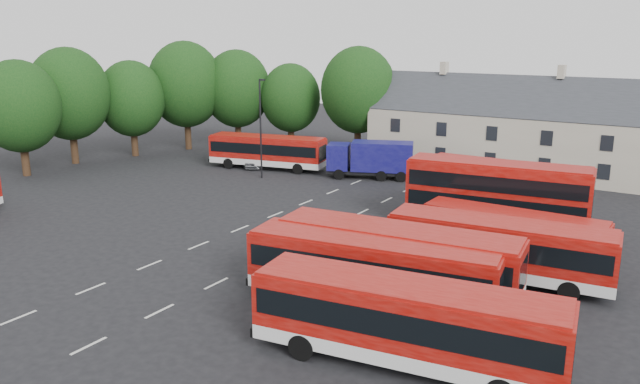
{
  "coord_description": "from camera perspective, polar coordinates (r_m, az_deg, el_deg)",
  "views": [
    {
      "loc": [
        26.02,
        -28.87,
        12.79
      ],
      "look_at": [
        3.79,
        6.09,
        2.2
      ],
      "focal_mm": 35.0,
      "sensor_mm": 36.0,
      "label": 1
    }
  ],
  "objects": [
    {
      "name": "bus_row_a",
      "position": [
        24.9,
        7.87,
        -11.3
      ],
      "size": [
        12.47,
        4.44,
        3.45
      ],
      "rotation": [
        0.0,
        0.0,
        0.14
      ],
      "color": "silver",
      "rests_on": "ground"
    },
    {
      "name": "bus_row_c",
      "position": [
        31.48,
        6.98,
        -5.66
      ],
      "size": [
        12.49,
        4.06,
        3.47
      ],
      "rotation": [
        0.0,
        0.0,
        0.1
      ],
      "color": "silver",
      "rests_on": "ground"
    },
    {
      "name": "bus_dd_south",
      "position": [
        42.11,
        15.86,
        -0.09
      ],
      "size": [
        11.76,
        4.03,
        4.73
      ],
      "rotation": [
        0.0,
        0.0,
        0.12
      ],
      "color": "silver",
      "rests_on": "ground"
    },
    {
      "name": "box_truck",
      "position": [
        56.41,
        4.72,
        3.13
      ],
      "size": [
        7.94,
        5.12,
        3.33
      ],
      "rotation": [
        0.0,
        0.0,
        0.39
      ],
      "color": "black",
      "rests_on": "ground"
    },
    {
      "name": "bus_dd_north",
      "position": [
        45.06,
        16.25,
        0.4
      ],
      "size": [
        10.21,
        2.41,
        4.18
      ],
      "rotation": [
        0.0,
        0.0,
        0.0
      ],
      "color": "silver",
      "rests_on": "ground"
    },
    {
      "name": "lamppost",
      "position": [
        56.07,
        -5.44,
        6.03
      ],
      "size": [
        0.62,
        0.27,
        8.9
      ],
      "rotation": [
        0.0,
        0.0,
        0.09
      ],
      "color": "black",
      "rests_on": "ground"
    },
    {
      "name": "bus_row_d",
      "position": [
        34.21,
        16.03,
        -4.68
      ],
      "size": [
        11.79,
        3.78,
        3.28
      ],
      "rotation": [
        0.0,
        0.0,
        0.1
      ],
      "color": "silver",
      "rests_on": "ground"
    },
    {
      "name": "ground",
      "position": [
        40.91,
        -9.12,
        -4.07
      ],
      "size": [
        140.0,
        140.0,
        0.0
      ],
      "primitive_type": "plane",
      "color": "black",
      "rests_on": "ground"
    },
    {
      "name": "bus_row_e",
      "position": [
        37.45,
        17.18,
        -3.48
      ],
      "size": [
        10.28,
        2.47,
        2.9
      ],
      "rotation": [
        0.0,
        0.0,
        -0.01
      ],
      "color": "silver",
      "rests_on": "ground"
    },
    {
      "name": "lane_markings",
      "position": [
        40.86,
        -4.62,
        -3.94
      ],
      "size": [
        5.15,
        33.8,
        0.01
      ],
      "color": "beige",
      "rests_on": "ground"
    },
    {
      "name": "terrace_houses",
      "position": [
        60.74,
        20.75,
        4.96
      ],
      "size": [
        35.7,
        7.13,
        10.06
      ],
      "color": "beige",
      "rests_on": "ground"
    },
    {
      "name": "treeline",
      "position": [
        67.45,
        -11.76,
        8.85
      ],
      "size": [
        29.92,
        32.59,
        12.01
      ],
      "color": "black",
      "rests_on": "ground"
    },
    {
      "name": "silver_car",
      "position": [
        61.6,
        -6.02,
        2.94
      ],
      "size": [
        3.54,
        4.31,
        1.38
      ],
      "primitive_type": "imported",
      "rotation": [
        0.0,
        0.0,
        0.56
      ],
      "color": "#A7AAAF",
      "rests_on": "ground"
    },
    {
      "name": "bus_row_b",
      "position": [
        29.92,
        4.77,
        -6.76
      ],
      "size": [
        12.33,
        4.53,
        3.41
      ],
      "rotation": [
        0.0,
        0.0,
        0.15
      ],
      "color": "silver",
      "rests_on": "ground"
    },
    {
      "name": "bus_north",
      "position": [
        60.29,
        -4.83,
        3.91
      ],
      "size": [
        11.61,
        5.0,
        3.2
      ],
      "rotation": [
        0.0,
        0.0,
        0.22
      ],
      "color": "silver",
      "rests_on": "ground"
    }
  ]
}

